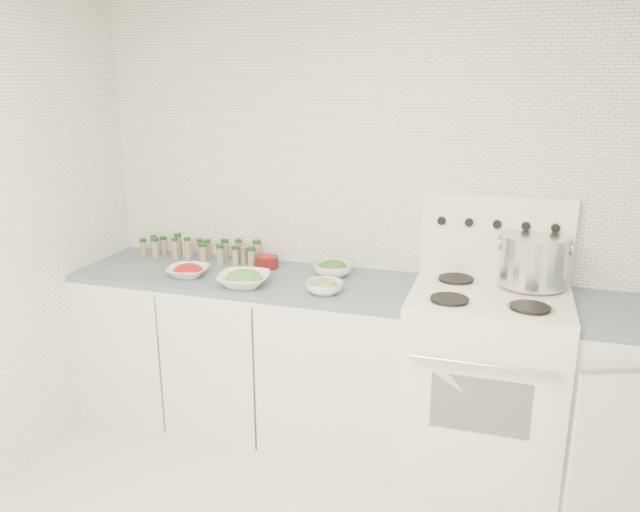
{
  "coord_description": "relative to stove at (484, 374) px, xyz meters",
  "views": [
    {
      "loc": [
        0.53,
        -1.79,
        1.95
      ],
      "look_at": [
        -0.37,
        1.14,
        1.06
      ],
      "focal_mm": 35.0,
      "sensor_mm": 36.0,
      "label": 1
    }
  ],
  "objects": [
    {
      "name": "room_walls",
      "position": [
        -0.48,
        -1.19,
        1.06
      ],
      "size": [
        3.54,
        3.04,
        2.52
      ],
      "color": "white",
      "rests_on": "ground"
    },
    {
      "name": "counter_left",
      "position": [
        -1.3,
        0.0,
        -0.05
      ],
      "size": [
        1.85,
        0.62,
        0.9
      ],
      "color": "white",
      "rests_on": "ground"
    },
    {
      "name": "stove",
      "position": [
        0.0,
        0.0,
        0.0
      ],
      "size": [
        0.76,
        0.7,
        1.36
      ],
      "color": "white",
      "rests_on": "ground"
    },
    {
      "name": "stock_pot",
      "position": [
        0.19,
        0.16,
        0.59
      ],
      "size": [
        0.35,
        0.33,
        0.25
      ],
      "rotation": [
        0.0,
        0.0,
        -0.39
      ],
      "color": "silver",
      "rests_on": "stove"
    },
    {
      "name": "bowl_tomato",
      "position": [
        -1.58,
        -0.11,
        0.43
      ],
      "size": [
        0.25,
        0.25,
        0.07
      ],
      "color": "white",
      "rests_on": "counter_left"
    },
    {
      "name": "bowl_snowpea",
      "position": [
        -1.23,
        -0.17,
        0.44
      ],
      "size": [
        0.31,
        0.31,
        0.09
      ],
      "color": "white",
      "rests_on": "counter_left"
    },
    {
      "name": "bowl_broccoli",
      "position": [
        -0.84,
        0.14,
        0.44
      ],
      "size": [
        0.24,
        0.24,
        0.09
      ],
      "color": "white",
      "rests_on": "counter_left"
    },
    {
      "name": "bowl_zucchini",
      "position": [
        -0.8,
        -0.15,
        0.44
      ],
      "size": [
        0.2,
        0.2,
        0.08
      ],
      "color": "white",
      "rests_on": "counter_left"
    },
    {
      "name": "bowl_pepper",
      "position": [
        -1.24,
        0.17,
        0.44
      ],
      "size": [
        0.13,
        0.13,
        0.08
      ],
      "color": "#590F0F",
      "rests_on": "counter_left"
    },
    {
      "name": "salt_canister",
      "position": [
        -1.78,
        0.24,
        0.47
      ],
      "size": [
        0.06,
        0.06,
        0.12
      ],
      "primitive_type": "cylinder",
      "rotation": [
        0.0,
        0.0,
        0.0
      ],
      "color": "white",
      "rests_on": "counter_left"
    },
    {
      "name": "tin_can",
      "position": [
        -1.4,
        0.22,
        0.45
      ],
      "size": [
        0.1,
        0.1,
        0.1
      ],
      "primitive_type": "cylinder",
      "rotation": [
        0.0,
        0.0,
        -0.34
      ],
      "color": "gray",
      "rests_on": "counter_left"
    },
    {
      "name": "spice_cluster",
      "position": [
        -1.66,
        0.21,
        0.46
      ],
      "size": [
        0.76,
        0.15,
        0.14
      ],
      "color": "gray",
      "rests_on": "counter_left"
    }
  ]
}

